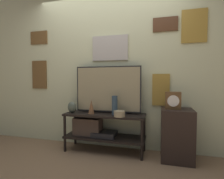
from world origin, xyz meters
TOP-DOWN VIEW (x-y plane):
  - ground_plane at (0.00, 0.00)m, footprint 12.00×12.00m
  - wall_back at (0.00, 0.49)m, footprint 6.40×0.08m
  - media_console at (-0.11, 0.24)m, footprint 1.24×0.40m
  - television at (0.03, 0.33)m, footprint 1.05×0.05m
  - vase_slim_bronze at (-0.20, 0.19)m, footprint 0.10×0.10m
  - vase_urn_stoneware at (-0.53, 0.20)m, footprint 0.14×0.11m
  - vase_wide_bowl at (0.27, 0.09)m, footprint 0.16×0.16m
  - vase_tall_ceramic at (0.17, 0.19)m, footprint 0.09×0.09m
  - side_table at (1.05, 0.23)m, footprint 0.42×0.42m
  - mantel_clock at (0.99, 0.20)m, footprint 0.20×0.11m

SIDE VIEW (x-z plane):
  - ground_plane at x=0.00m, z-range 0.00..0.00m
  - side_table at x=1.05m, z-range 0.00..0.71m
  - media_console at x=-0.11m, z-range 0.08..0.66m
  - vase_wide_bowl at x=0.27m, z-range 0.59..0.67m
  - vase_urn_stoneware at x=-0.53m, z-range 0.59..0.76m
  - vase_slim_bronze at x=-0.20m, z-range 0.59..0.81m
  - vase_tall_ceramic at x=0.17m, z-range 0.59..0.87m
  - mantel_clock at x=0.99m, z-range 0.71..0.95m
  - television at x=0.03m, z-range 0.60..1.33m
  - wall_back at x=0.00m, z-range 0.00..2.70m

